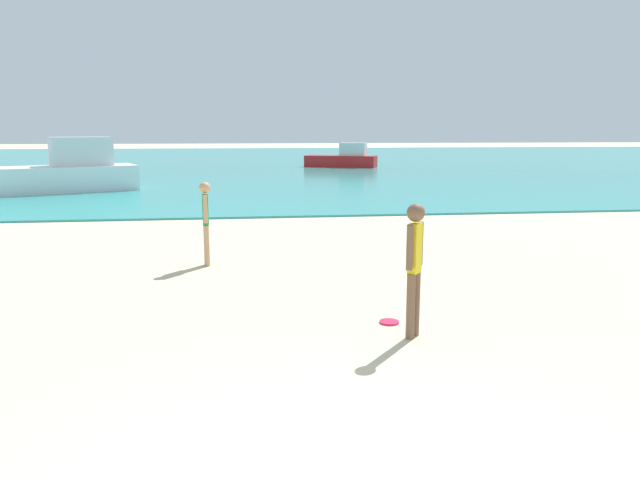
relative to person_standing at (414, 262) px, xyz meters
The scene contains 6 objects.
water 39.90m from the person_standing, 91.77° to the left, with size 160.00×60.00×0.06m, color teal.
person_standing is the anchor object (origin of this frame).
frisbee 1.06m from the person_standing, 105.72° to the left, with size 0.25×0.25×0.03m, color #E51E4C.
person_distant 4.96m from the person_standing, 122.67° to the left, with size 0.20×0.35×1.53m.
boat_near 19.73m from the person_standing, 117.47° to the left, with size 6.43×4.23×2.09m.
boat_far 31.47m from the person_standing, 82.12° to the left, with size 4.71×3.02×1.53m.
Camera 1 is at (-0.72, -3.27, 2.46)m, focal length 33.41 mm.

